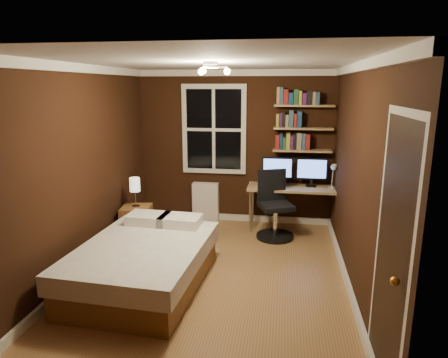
# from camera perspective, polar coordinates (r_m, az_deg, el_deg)

# --- Properties ---
(floor) EXTENTS (4.20, 4.20, 0.00)m
(floor) POSITION_cam_1_polar(r_m,az_deg,el_deg) (5.00, -1.52, -13.59)
(floor) COLOR brown
(floor) RESTS_ON ground
(wall_back) EXTENTS (3.20, 0.04, 2.50)m
(wall_back) POSITION_cam_1_polar(r_m,az_deg,el_deg) (6.62, 1.63, 4.48)
(wall_back) COLOR black
(wall_back) RESTS_ON ground
(wall_left) EXTENTS (0.04, 4.20, 2.50)m
(wall_left) POSITION_cam_1_polar(r_m,az_deg,el_deg) (5.10, -19.59, 1.09)
(wall_left) COLOR black
(wall_left) RESTS_ON ground
(wall_right) EXTENTS (0.04, 4.20, 2.50)m
(wall_right) POSITION_cam_1_polar(r_m,az_deg,el_deg) (4.57, 18.52, -0.16)
(wall_right) COLOR black
(wall_right) RESTS_ON ground
(ceiling) EXTENTS (3.20, 4.20, 0.02)m
(ceiling) POSITION_cam_1_polar(r_m,az_deg,el_deg) (4.47, -1.72, 16.37)
(ceiling) COLOR white
(ceiling) RESTS_ON wall_back
(window) EXTENTS (1.06, 0.06, 1.46)m
(window) POSITION_cam_1_polar(r_m,az_deg,el_deg) (6.59, -1.43, 7.08)
(window) COLOR silver
(window) RESTS_ON wall_back
(door) EXTENTS (0.03, 0.82, 2.05)m
(door) POSITION_cam_1_polar(r_m,az_deg,el_deg) (3.19, 22.66, -10.49)
(door) COLOR black
(door) RESTS_ON ground
(door_knob) EXTENTS (0.06, 0.06, 0.06)m
(door_knob) POSITION_cam_1_polar(r_m,az_deg,el_deg) (2.93, 23.23, -13.26)
(door_knob) COLOR gold
(door_knob) RESTS_ON door
(ceiling_fixture) EXTENTS (0.44, 0.44, 0.18)m
(ceiling_fixture) POSITION_cam_1_polar(r_m,az_deg,el_deg) (4.37, -1.95, 15.13)
(ceiling_fixture) COLOR beige
(ceiling_fixture) RESTS_ON ceiling
(bookshelf_lower) EXTENTS (0.92, 0.22, 0.03)m
(bookshelf_lower) POSITION_cam_1_polar(r_m,az_deg,el_deg) (6.45, 11.08, 4.02)
(bookshelf_lower) COLOR #99774A
(bookshelf_lower) RESTS_ON wall_back
(books_row_lower) EXTENTS (0.54, 0.16, 0.23)m
(books_row_lower) POSITION_cam_1_polar(r_m,az_deg,el_deg) (6.44, 11.13, 5.16)
(books_row_lower) COLOR maroon
(books_row_lower) RESTS_ON bookshelf_lower
(bookshelf_middle) EXTENTS (0.92, 0.22, 0.03)m
(bookshelf_middle) POSITION_cam_1_polar(r_m,az_deg,el_deg) (6.41, 11.22, 7.11)
(bookshelf_middle) COLOR #99774A
(bookshelf_middle) RESTS_ON wall_back
(books_row_middle) EXTENTS (0.42, 0.16, 0.23)m
(books_row_middle) POSITION_cam_1_polar(r_m,az_deg,el_deg) (6.40, 11.27, 8.27)
(books_row_middle) COLOR navy
(books_row_middle) RESTS_ON bookshelf_middle
(bookshelf_upper) EXTENTS (0.92, 0.22, 0.03)m
(bookshelf_upper) POSITION_cam_1_polar(r_m,az_deg,el_deg) (6.38, 11.36, 10.23)
(bookshelf_upper) COLOR #99774A
(bookshelf_upper) RESTS_ON wall_back
(books_row_upper) EXTENTS (0.60, 0.16, 0.23)m
(books_row_upper) POSITION_cam_1_polar(r_m,az_deg,el_deg) (6.38, 11.41, 11.40)
(books_row_upper) COLOR #275B37
(books_row_upper) RESTS_ON bookshelf_upper
(bed) EXTENTS (1.45, 1.94, 0.63)m
(bed) POSITION_cam_1_polar(r_m,az_deg,el_deg) (4.76, -11.35, -11.70)
(bed) COLOR brown
(bed) RESTS_ON ground
(nightstand) EXTENTS (0.47, 0.47, 0.52)m
(nightstand) POSITION_cam_1_polar(r_m,az_deg,el_deg) (6.09, -12.35, -6.21)
(nightstand) COLOR brown
(nightstand) RESTS_ON ground
(bedside_lamp) EXTENTS (0.15, 0.15, 0.44)m
(bedside_lamp) POSITION_cam_1_polar(r_m,az_deg,el_deg) (5.96, -12.57, -1.88)
(bedside_lamp) COLOR #F4EACE
(bedside_lamp) RESTS_ON nightstand
(radiator) EXTENTS (0.44, 0.15, 0.66)m
(radiator) POSITION_cam_1_polar(r_m,az_deg,el_deg) (6.78, -2.63, -3.29)
(radiator) COLOR white
(radiator) RESTS_ON ground
(desk) EXTENTS (1.46, 0.55, 0.69)m
(desk) POSITION_cam_1_polar(r_m,az_deg,el_deg) (6.41, 9.98, -1.67)
(desk) COLOR #99774A
(desk) RESTS_ON ground
(monitor_left) EXTENTS (0.49, 0.12, 0.46)m
(monitor_left) POSITION_cam_1_polar(r_m,az_deg,el_deg) (6.41, 7.63, 1.10)
(monitor_left) COLOR black
(monitor_left) RESTS_ON desk
(monitor_right) EXTENTS (0.49, 0.12, 0.46)m
(monitor_right) POSITION_cam_1_polar(r_m,az_deg,el_deg) (6.42, 12.41, 0.93)
(monitor_right) COLOR black
(monitor_right) RESTS_ON desk
(desk_lamp) EXTENTS (0.14, 0.32, 0.44)m
(desk_lamp) POSITION_cam_1_polar(r_m,az_deg,el_deg) (6.31, 15.34, 0.46)
(desk_lamp) COLOR silver
(desk_lamp) RESTS_ON desk
(office_chair) EXTENTS (0.59, 0.59, 1.02)m
(office_chair) POSITION_cam_1_polar(r_m,az_deg,el_deg) (6.09, 7.21, -4.73)
(office_chair) COLOR black
(office_chair) RESTS_ON ground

